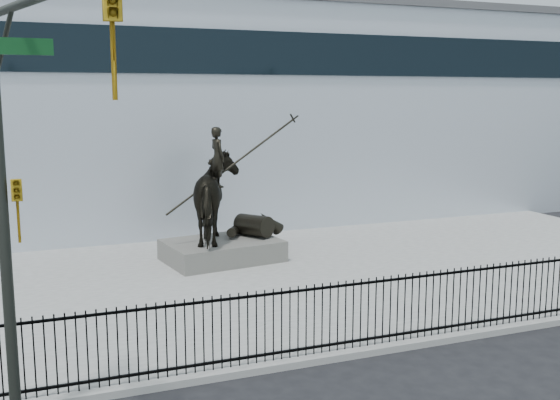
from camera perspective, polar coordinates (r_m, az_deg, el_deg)
name	(u,v)px	position (r m, az deg, el deg)	size (l,w,h in m)	color
ground	(399,375)	(13.57, 10.33, -14.76)	(120.00, 120.00, 0.00)	black
plaza	(273,279)	(19.47, -0.61, -6.91)	(30.00, 12.00, 0.15)	gray
building	(174,115)	(31.22, -9.22, 7.28)	(44.00, 14.00, 9.00)	silver
picket_fence	(369,312)	(14.24, 7.76, -9.62)	(22.10, 0.10, 1.50)	black
statue_plinth	(222,250)	(21.31, -5.06, -4.40)	(3.54, 2.43, 0.66)	#5E5C56
equestrian_statue	(223,198)	(21.00, -4.96, 0.20)	(4.50, 3.11, 3.85)	black
traffic_signal_left	(19,198)	(9.97, -21.81, 0.20)	(1.52, 4.84, 7.00)	#252823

